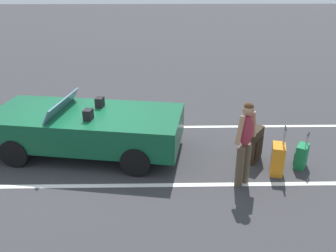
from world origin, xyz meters
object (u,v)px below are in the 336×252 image
Objects in this scene: suitcase_medium_bright at (278,159)px; convertible_car at (78,127)px; suitcase_large_black at (253,144)px; traveler_person at (245,140)px; suitcase_small_carryon at (301,156)px.

convertible_car is at bearing 1.58° from suitcase_medium_bright.
convertible_car is 3.81m from suitcase_large_black.
traveler_person is (0.78, 0.38, 0.62)m from suitcase_medium_bright.
traveler_person reaches higher than convertible_car.
suitcase_large_black is 1.16m from traveler_person.
suitcase_medium_bright reaches higher than suitcase_small_carryon.
traveler_person is at bearing -78.53° from suitcase_large_black.
convertible_car reaches higher than suitcase_small_carryon.
convertible_car is 5.89× the size of suitcase_large_black.
traveler_person reaches higher than suitcase_small_carryon.
suitcase_large_black is at bearing -40.09° from suitcase_medium_bright.
suitcase_small_carryon is (-0.57, -0.22, -0.06)m from suitcase_medium_bright.
convertible_car reaches higher than suitcase_large_black.
suitcase_small_carryon is at bearing -108.11° from traveler_person.
suitcase_medium_bright is at bearing -20.20° from suitcase_large_black.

